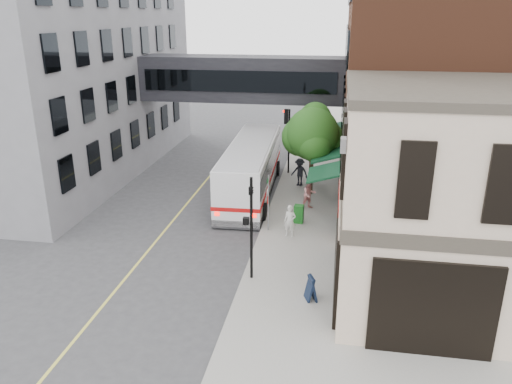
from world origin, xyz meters
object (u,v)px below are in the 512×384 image
(newspaper_box, at_px, (299,214))
(pedestrian_b, at_px, (309,194))
(pedestrian_c, at_px, (300,172))
(bus, at_px, (251,166))
(sandwich_board, at_px, (311,288))
(pedestrian_a, at_px, (290,221))

(newspaper_box, bearing_deg, pedestrian_b, 84.86)
(pedestrian_c, distance_m, newspaper_box, 6.15)
(bus, height_order, pedestrian_c, bus)
(pedestrian_c, bearing_deg, bus, -126.59)
(pedestrian_b, height_order, sandwich_board, pedestrian_b)
(pedestrian_c, distance_m, sandwich_board, 13.82)
(bus, distance_m, pedestrian_b, 4.54)
(pedestrian_b, xyz_separation_m, newspaper_box, (-0.41, -2.16, -0.38))
(pedestrian_a, relative_size, pedestrian_c, 0.90)
(pedestrian_a, bearing_deg, pedestrian_b, 85.69)
(bus, height_order, sandwich_board, bus)
(pedestrian_c, bearing_deg, pedestrian_a, -63.68)
(newspaper_box, relative_size, sandwich_board, 0.98)
(pedestrian_b, relative_size, pedestrian_c, 0.95)
(pedestrian_a, distance_m, sandwich_board, 5.98)
(pedestrian_c, relative_size, sandwich_board, 1.82)
(pedestrian_c, bearing_deg, pedestrian_b, -52.37)
(pedestrian_b, xyz_separation_m, pedestrian_c, (-0.88, 3.95, 0.05))
(sandwich_board, bearing_deg, pedestrian_a, 81.80)
(pedestrian_b, xyz_separation_m, sandwich_board, (0.72, -9.77, -0.37))
(pedestrian_b, distance_m, newspaper_box, 2.23)
(pedestrian_a, relative_size, newspaper_box, 1.67)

